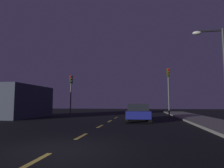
{
  "coord_description": "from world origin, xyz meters",
  "views": [
    {
      "loc": [
        2.69,
        -5.93,
        1.44
      ],
      "look_at": [
        -0.35,
        13.56,
        3.38
      ],
      "focal_mm": 31.64,
      "sensor_mm": 36.0,
      "label": 1
    }
  ],
  "objects_px": {
    "traffic_signal_left": "(71,88)",
    "street_lamp_right": "(219,66)",
    "traffic_signal_right": "(168,83)",
    "car_stopped_ahead": "(138,112)"
  },
  "relations": [
    {
      "from": "car_stopped_ahead",
      "to": "street_lamp_right",
      "type": "xyz_separation_m",
      "value": [
        5.18,
        -3.07,
        3.08
      ]
    },
    {
      "from": "traffic_signal_right",
      "to": "street_lamp_right",
      "type": "distance_m",
      "value": 8.37
    },
    {
      "from": "traffic_signal_left",
      "to": "street_lamp_right",
      "type": "xyz_separation_m",
      "value": [
        12.81,
        -8.1,
        0.58
      ]
    },
    {
      "from": "traffic_signal_left",
      "to": "traffic_signal_right",
      "type": "xyz_separation_m",
      "value": [
        10.72,
        0.0,
        0.35
      ]
    },
    {
      "from": "traffic_signal_right",
      "to": "car_stopped_ahead",
      "type": "relative_size",
      "value": 1.11
    },
    {
      "from": "traffic_signal_left",
      "to": "street_lamp_right",
      "type": "height_order",
      "value": "street_lamp_right"
    },
    {
      "from": "traffic_signal_left",
      "to": "traffic_signal_right",
      "type": "bearing_deg",
      "value": 0.01
    },
    {
      "from": "traffic_signal_left",
      "to": "car_stopped_ahead",
      "type": "relative_size",
      "value": 0.99
    },
    {
      "from": "traffic_signal_left",
      "to": "car_stopped_ahead",
      "type": "distance_m",
      "value": 9.48
    },
    {
      "from": "traffic_signal_right",
      "to": "street_lamp_right",
      "type": "height_order",
      "value": "street_lamp_right"
    }
  ]
}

